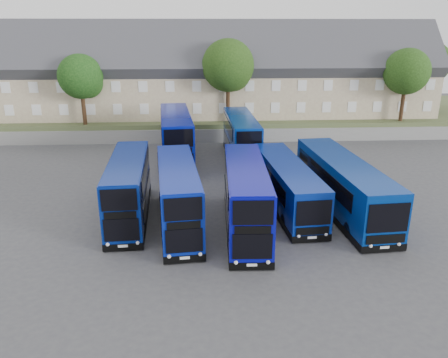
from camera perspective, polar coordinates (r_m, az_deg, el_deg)
ground at (r=26.81m, az=-0.38°, el=-8.04°), size 120.00×120.00×0.00m
retaining_wall at (r=49.19m, az=-1.72°, el=5.66°), size 70.00×0.40×1.50m
earth_bank at (r=58.90m, az=-1.98°, el=8.18°), size 80.00×20.00×2.00m
terrace_row at (r=54.11m, az=-1.95°, el=13.19°), size 54.00×10.40×11.20m
dd_front_left at (r=29.93m, az=-12.34°, el=-1.38°), size 2.94×10.26×4.03m
dd_front_mid at (r=28.14m, az=-6.00°, el=-2.33°), size 3.40×10.41×4.06m
dd_front_right at (r=27.52m, az=2.85°, el=-2.57°), size 2.79×10.69×4.21m
dd_rear_left at (r=41.68m, az=-6.26°, el=5.26°), size 3.74×11.95×4.68m
dd_rear_right at (r=41.94m, az=2.23°, el=5.17°), size 2.83×10.87×4.29m
coach_east_a at (r=31.45m, az=8.19°, el=-0.88°), size 3.41×11.90×3.21m
coach_east_b at (r=31.65m, az=15.22°, el=-0.88°), size 3.77×13.29×3.59m
tree_west at (r=50.80m, az=-18.04°, el=12.41°), size 4.80×4.80×7.65m
tree_mid at (r=49.69m, az=0.70°, el=14.36°), size 5.76×5.76×9.18m
tree_east at (r=54.37m, az=22.83°, el=12.62°), size 5.12×5.12×8.16m
tree_far at (r=63.26m, az=25.19°, el=13.35°), size 5.44×5.44×8.67m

